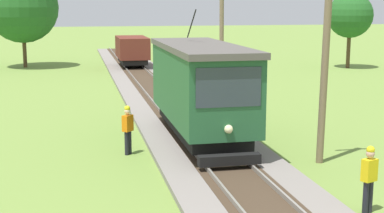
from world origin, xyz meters
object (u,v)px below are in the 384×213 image
(utility_pole_mid, at_px, (222,37))
(tree_left_near, at_px, (22,7))
(utility_pole_near_tram, at_px, (326,50))
(second_worker, at_px, (128,128))
(freight_car, at_px, (132,50))
(red_tram, at_px, (200,87))
(tree_right_near, at_px, (350,15))
(gravel_pile, at_px, (179,55))
(track_worker, at_px, (369,176))

(utility_pole_mid, xyz_separation_m, tree_left_near, (-12.19, 18.86, 1.55))
(utility_pole_near_tram, distance_m, second_worker, 7.32)
(tree_left_near, bearing_deg, utility_pole_near_tram, -69.16)
(freight_car, height_order, second_worker, freight_car)
(red_tram, height_order, utility_pole_near_tram, utility_pole_near_tram)
(tree_left_near, xyz_separation_m, tree_right_near, (26.57, -6.11, -0.67))
(red_tram, xyz_separation_m, tree_left_near, (-8.82, 28.43, 2.84))
(gravel_pile, bearing_deg, utility_pole_near_tram, -92.39)
(tree_left_near, height_order, tree_right_near, tree_left_near)
(second_worker, bearing_deg, utility_pole_near_tram, -158.54)
(utility_pole_near_tram, distance_m, gravel_pile, 34.07)
(second_worker, bearing_deg, gravel_pile, -60.66)
(red_tram, distance_m, tree_left_near, 29.90)
(freight_car, relative_size, utility_pole_mid, 0.77)
(freight_car, distance_m, track_worker, 33.74)
(red_tram, height_order, gravel_pile, red_tram)
(red_tram, height_order, utility_pole_mid, utility_pole_mid)
(freight_car, bearing_deg, second_worker, -96.18)
(freight_car, xyz_separation_m, tree_left_near, (-8.81, 2.82, 3.48))
(gravel_pile, distance_m, tree_right_near, 15.67)
(gravel_pile, xyz_separation_m, tree_left_near, (-13.60, -1.88, 4.36))
(utility_pole_near_tram, xyz_separation_m, utility_pole_mid, (-0.00, 13.16, -0.35))
(freight_car, xyz_separation_m, tree_right_near, (17.76, -3.29, 2.81))
(tree_right_near, bearing_deg, second_worker, -131.40)
(freight_car, height_order, utility_pole_near_tram, utility_pole_near_tram)
(second_worker, bearing_deg, red_tram, -116.03)
(track_worker, distance_m, tree_right_near, 34.08)
(freight_car, relative_size, gravel_pile, 1.83)
(red_tram, distance_m, tree_right_near, 28.60)
(gravel_pile, height_order, second_worker, second_worker)
(tree_left_near, bearing_deg, red_tram, -72.77)
(gravel_pile, bearing_deg, utility_pole_mid, -93.90)
(freight_car, xyz_separation_m, gravel_pile, (4.79, 4.70, -0.89))
(utility_pole_near_tram, relative_size, utility_pole_mid, 1.10)
(gravel_pile, bearing_deg, tree_left_near, -172.14)
(utility_pole_mid, height_order, tree_right_near, utility_pole_mid)
(freight_car, relative_size, tree_right_near, 0.83)
(gravel_pile, distance_m, second_worker, 32.34)
(freight_car, distance_m, gravel_pile, 6.77)
(gravel_pile, height_order, track_worker, track_worker)
(utility_pole_near_tram, xyz_separation_m, track_worker, (-0.77, -4.44, -2.86))
(freight_car, distance_m, second_worker, 26.87)
(track_worker, bearing_deg, second_worker, 17.56)
(red_tram, bearing_deg, freight_car, 90.01)
(gravel_pile, xyz_separation_m, second_worker, (-7.68, -31.41, 0.31))
(second_worker, xyz_separation_m, tree_left_near, (-5.92, 29.53, 4.05))
(utility_pole_near_tram, relative_size, tree_left_near, 0.93)
(tree_right_near, bearing_deg, utility_pole_mid, -138.45)
(freight_car, distance_m, utility_pole_mid, 16.50)
(utility_pole_mid, distance_m, tree_right_near, 19.24)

